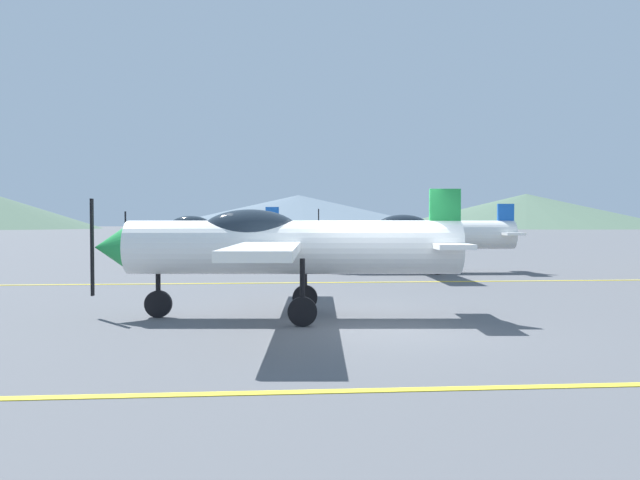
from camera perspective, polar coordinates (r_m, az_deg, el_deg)
name	(u,v)px	position (r m, az deg, el deg)	size (l,w,h in m)	color
ground_plane	(379,322)	(11.75, 5.30, -7.34)	(400.00, 400.00, 0.00)	#54565B
apron_line_near	(452,389)	(7.33, 11.75, -12.90)	(80.00, 0.16, 0.01)	yellow
apron_line_far	(335,283)	(19.07, 1.40, -3.82)	(80.00, 0.16, 0.01)	yellow
airplane_near	(280,245)	(12.16, -3.63, -0.47)	(7.15, 8.22, 2.46)	white
airplane_mid	(418,234)	(23.05, 8.80, 0.56)	(7.12, 8.21, 2.46)	white
airplane_far	(203,231)	(28.96, -10.45, 0.79)	(7.19, 8.22, 2.46)	silver
hill_centerleft	(298,212)	(163.24, -1.94, 2.56)	(74.87, 74.87, 8.38)	slate
hill_centerright	(526,211)	(177.54, 17.94, 2.50)	(74.73, 74.73, 8.95)	#4C6651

